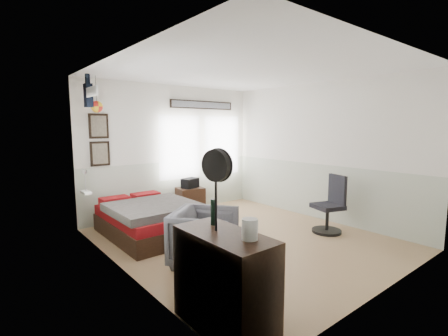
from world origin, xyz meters
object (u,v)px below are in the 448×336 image
at_px(bed, 149,219).
at_px(task_chair, 330,209).
at_px(nightstand, 190,200).
at_px(dresser, 225,281).
at_px(armchair, 205,237).

relative_size(bed, task_chair, 1.80).
bearing_deg(task_chair, nightstand, 131.10).
height_order(nightstand, task_chair, task_chair).
bearing_deg(task_chair, dresser, -145.73).
height_order(bed, nightstand, bed).
relative_size(dresser, armchair, 1.21).
height_order(bed, dresser, dresser).
bearing_deg(nightstand, dresser, -110.34).
distance_m(bed, dresser, 2.87).
bearing_deg(nightstand, armchair, -110.54).
height_order(armchair, task_chair, task_chair).
bearing_deg(bed, dresser, -102.64).
height_order(dresser, armchair, dresser).
bearing_deg(dresser, task_chair, 16.87).
xyz_separation_m(dresser, nightstand, (1.98, 3.62, -0.18)).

